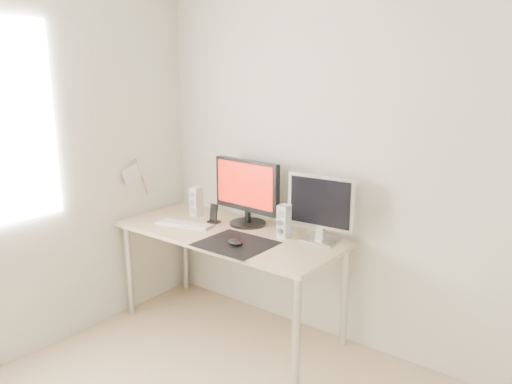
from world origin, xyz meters
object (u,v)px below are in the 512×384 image
Objects in this scene: mouse at (235,242)px; phone_dock at (214,217)px; second_monitor at (321,205)px; speaker_right at (284,221)px; keyboard at (185,224)px; main_monitor at (247,190)px; desk at (230,242)px; speaker_left at (196,202)px.

mouse is 0.79× the size of phone_dock.
second_monitor is 2.05× the size of speaker_right.
phone_dock is at bearing 51.73° from keyboard.
main_monitor is 2.51× the size of speaker_right.
speaker_left reaches higher than desk.
keyboard is (-0.94, -0.28, -0.23)m from second_monitor.
desk is at bearing -19.89° from phone_dock.
second_monitor is (0.59, 0.01, -0.01)m from main_monitor.
second_monitor reaches higher than speaker_right.
speaker_right reaches higher than keyboard.
desk is 11.46× the size of phone_dock.
main_monitor is at bearing 170.20° from speaker_right.
second_monitor is 1.04× the size of keyboard.
keyboard reaches higher than desk.
phone_dock is (-0.21, 0.08, 0.12)m from desk.
desk is 0.70m from second_monitor.
keyboard is (0.10, -0.22, -0.10)m from speaker_left.
speaker_left is 0.24m from phone_dock.
keyboard is at bearing -66.38° from speaker_left.
phone_dock reaches higher than desk.
mouse is 0.50× the size of speaker_left.
second_monitor is 0.84m from phone_dock.
speaker_right is at bearing -9.80° from main_monitor.
second_monitor is (0.38, 0.39, 0.22)m from mouse.
mouse is 0.20× the size of main_monitor.
speaker_right is (-0.23, -0.07, -0.13)m from second_monitor.
keyboard is at bearing -165.44° from desk.
main_monitor is at bearing 38.17° from keyboard.
phone_dock is (-0.43, 0.28, 0.02)m from mouse.
speaker_right is 0.50× the size of keyboard.
main_monitor is at bearing 26.48° from phone_dock.
desk is at bearing 14.56° from keyboard.
keyboard is (-0.71, -0.21, -0.10)m from speaker_right.
speaker_left is at bearing 153.15° from mouse.
mouse is 0.31m from desk.
speaker_right reaches higher than phone_dock.
phone_dock is at bearing 160.11° from desk.
keyboard is at bearing -141.83° from main_monitor.
second_monitor is at bearing 45.89° from mouse.
speaker_right is at bearing -163.20° from second_monitor.
main_monitor reaches higher than speaker_left.
mouse is at bearing -61.10° from main_monitor.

